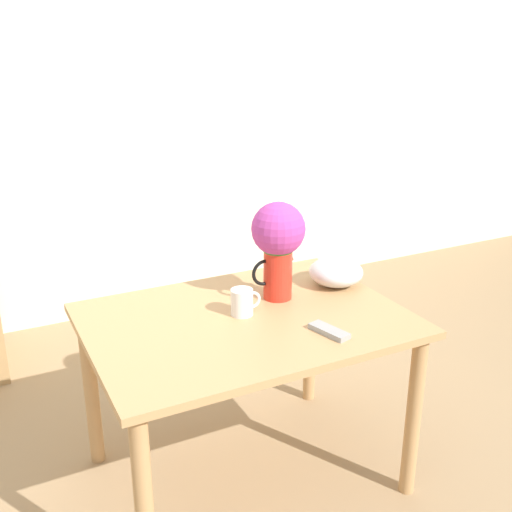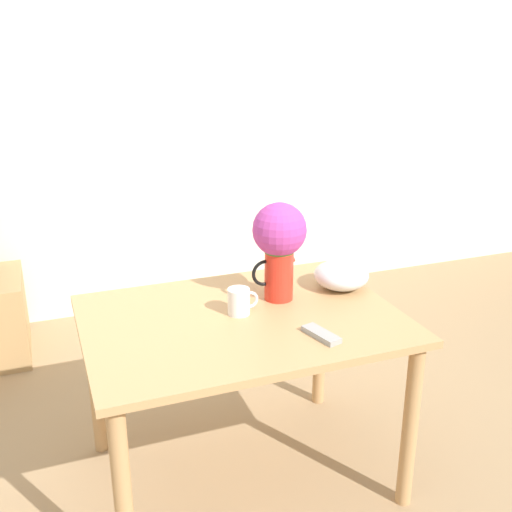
% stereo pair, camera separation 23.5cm
% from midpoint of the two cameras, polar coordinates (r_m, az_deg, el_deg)
% --- Properties ---
extents(wall_back, '(8.00, 0.05, 2.60)m').
position_cam_midpoint_polar(wall_back, '(3.86, -18.60, 12.43)').
color(wall_back, '#EDE5CC').
rests_on(wall_back, ground_plane).
extents(table, '(1.20, 0.88, 0.73)m').
position_cam_midpoint_polar(table, '(2.34, -3.88, -8.17)').
color(table, tan).
rests_on(table, ground_plane).
extents(flower_vase, '(0.22, 0.22, 0.40)m').
position_cam_midpoint_polar(flower_vase, '(2.37, -0.71, 1.56)').
color(flower_vase, red).
rests_on(flower_vase, table).
extents(coffee_mug, '(0.12, 0.09, 0.10)m').
position_cam_midpoint_polar(coffee_mug, '(2.29, -4.22, -4.45)').
color(coffee_mug, white).
rests_on(coffee_mug, table).
extents(white_bowl, '(0.23, 0.23, 0.12)m').
position_cam_midpoint_polar(white_bowl, '(2.58, 5.06, -1.57)').
color(white_bowl, silver).
rests_on(white_bowl, table).
extents(remote_control, '(0.09, 0.17, 0.02)m').
position_cam_midpoint_polar(remote_control, '(2.16, 3.90, -7.22)').
color(remote_control, '#999999').
rests_on(remote_control, table).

